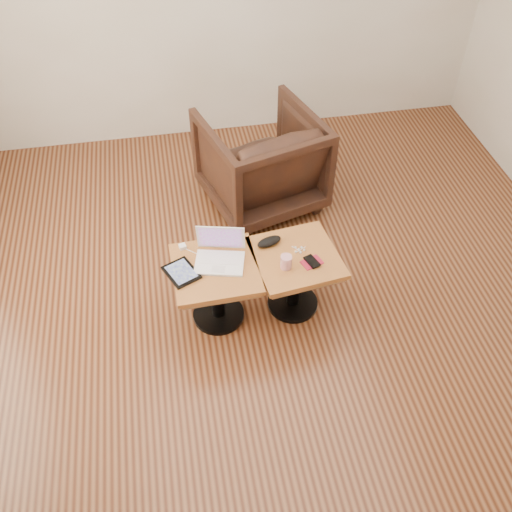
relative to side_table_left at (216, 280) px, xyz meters
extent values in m
cube|color=#421E10|center=(0.42, 0.00, -0.36)|extent=(4.50, 4.50, 0.01)
cylinder|color=black|center=(0.00, 0.00, -0.34)|extent=(0.34, 0.34, 0.03)
cylinder|color=black|center=(0.00, 0.00, -0.12)|extent=(0.09, 0.09, 0.41)
cube|color=brown|center=(0.00, 0.00, 0.07)|extent=(0.49, 0.49, 0.04)
cube|color=brown|center=(0.00, 0.00, 0.10)|extent=(0.54, 0.54, 0.03)
cylinder|color=black|center=(0.51, 0.01, -0.34)|extent=(0.34, 0.34, 0.03)
cylinder|color=black|center=(0.51, 0.01, -0.12)|extent=(0.09, 0.09, 0.41)
cube|color=brown|center=(0.51, 0.01, 0.07)|extent=(0.54, 0.54, 0.04)
cube|color=brown|center=(0.51, 0.01, 0.10)|extent=(0.58, 0.58, 0.03)
cube|color=white|center=(0.03, 0.02, 0.13)|extent=(0.34, 0.27, 0.02)
cube|color=silver|center=(0.04, 0.05, 0.14)|extent=(0.26, 0.16, 0.00)
cube|color=silver|center=(0.02, -0.04, 0.14)|extent=(0.09, 0.07, 0.00)
cube|color=white|center=(0.06, 0.14, 0.23)|extent=(0.30, 0.11, 0.20)
cube|color=maroon|center=(0.06, 0.14, 0.23)|extent=(0.26, 0.09, 0.17)
cube|color=black|center=(-0.21, -0.01, 0.13)|extent=(0.24, 0.27, 0.01)
cube|color=#191E38|center=(-0.21, -0.01, 0.13)|extent=(0.20, 0.22, 0.00)
cube|color=white|center=(-0.18, 0.20, 0.13)|extent=(0.05, 0.05, 0.02)
ellipsoid|color=black|center=(0.37, 0.14, 0.14)|extent=(0.18, 0.12, 0.05)
cylinder|color=#C1405C|center=(0.43, -0.08, 0.16)|extent=(0.08, 0.08, 0.09)
sphere|color=white|center=(0.54, 0.05, 0.13)|extent=(0.02, 0.02, 0.02)
sphere|color=white|center=(0.56, 0.07, 0.13)|extent=(0.02, 0.02, 0.02)
sphere|color=white|center=(0.52, 0.07, 0.13)|extent=(0.02, 0.02, 0.02)
sphere|color=white|center=(0.57, 0.04, 0.13)|extent=(0.02, 0.02, 0.02)
sphere|color=white|center=(0.52, 0.03, 0.13)|extent=(0.02, 0.02, 0.02)
sphere|color=white|center=(0.55, 0.02, 0.13)|extent=(0.02, 0.02, 0.02)
cylinder|color=white|center=(0.54, 0.05, 0.12)|extent=(0.08, 0.05, 0.00)
cube|color=maroon|center=(0.60, -0.07, 0.12)|extent=(0.15, 0.13, 0.01)
cube|color=black|center=(0.60, -0.07, 0.13)|extent=(0.10, 0.13, 0.01)
imported|color=black|center=(0.51, 1.14, 0.03)|extent=(1.03, 1.05, 0.77)
camera|label=1|loc=(-0.19, -2.42, 2.66)|focal=40.00mm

